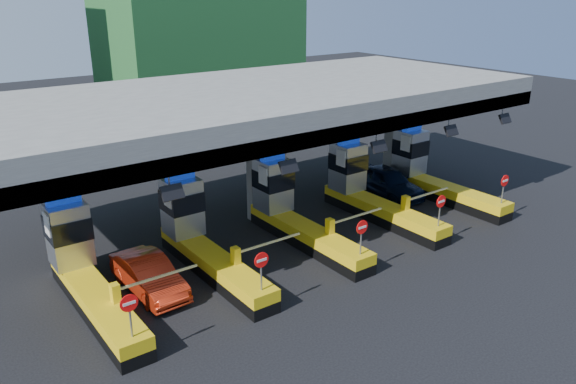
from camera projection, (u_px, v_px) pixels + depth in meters
ground at (295, 239)px, 27.43m from camera, size 120.00×120.00×0.00m
toll_canopy at (260, 105)px, 27.49m from camera, size 28.00×12.09×7.00m
toll_lane_far_left at (83, 268)px, 21.60m from camera, size 4.43×8.00×4.16m
toll_lane_left at (199, 236)px, 24.38m from camera, size 4.43×8.00×4.16m
toll_lane_center at (291, 210)px, 27.16m from camera, size 4.43×8.00×4.16m
toll_lane_right at (366, 190)px, 29.94m from camera, size 4.43×8.00×4.16m
toll_lane_far_right at (429, 172)px, 32.72m from camera, size 4.43×8.00×4.16m
van at (388, 182)px, 32.87m from camera, size 2.53×5.16×1.70m
red_car at (149, 275)px, 22.45m from camera, size 1.72×4.49×1.46m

